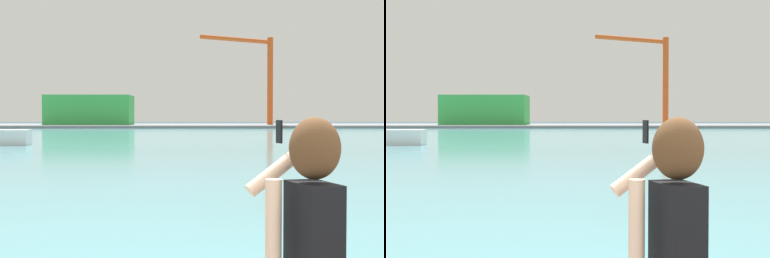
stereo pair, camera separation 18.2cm
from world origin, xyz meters
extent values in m
plane|color=#334751|center=(0.00, 50.00, 0.00)|extent=(220.00, 220.00, 0.00)
cube|color=#599EA8|center=(0.00, 52.00, 0.01)|extent=(140.00, 100.00, 0.02)
cube|color=gray|center=(0.00, 92.00, 0.24)|extent=(140.00, 20.00, 0.47)
cube|color=black|center=(-0.36, 0.87, 1.59)|extent=(0.28, 0.38, 0.56)
sphere|color=#E0B293|center=(-0.36, 0.87, 2.05)|extent=(0.22, 0.22, 0.22)
ellipsoid|color=#472D19|center=(-0.36, 0.85, 2.06)|extent=(0.28, 0.26, 0.34)
cylinder|color=#E0B293|center=(-0.58, 0.87, 1.60)|extent=(0.09, 0.09, 0.58)
cylinder|color=#E0B293|center=(-0.47, 1.07, 1.97)|extent=(0.53, 0.22, 0.40)
cube|color=black|center=(-0.50, 1.18, 2.14)|extent=(0.03, 0.07, 0.14)
cube|color=green|center=(-18.26, 91.96, 3.03)|extent=(14.65, 9.01, 5.11)
cylinder|color=#D84C19|center=(13.18, 89.63, 7.97)|extent=(1.00, 1.00, 15.00)
cylinder|color=#D84C19|center=(7.11, 86.37, 14.67)|extent=(12.46, 7.13, 0.70)
camera|label=1|loc=(-1.05, -2.02, 2.24)|focal=49.74mm
camera|label=2|loc=(-0.87, -2.02, 2.24)|focal=49.74mm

